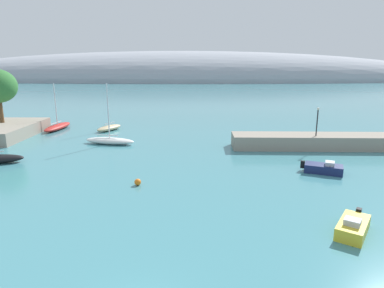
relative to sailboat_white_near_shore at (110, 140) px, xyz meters
name	(u,v)px	position (x,y,z in m)	size (l,w,h in m)	color
breakwater_rocks	(326,141)	(30.49, -2.22, 0.42)	(25.67, 4.25, 1.91)	gray
distant_ridge	(180,80)	(2.05, 194.54, -0.54)	(386.27, 86.84, 40.44)	#999EA8
sailboat_white_near_shore	(110,140)	(0.00, 0.00, 0.00)	(7.74, 3.62, 8.75)	white
sailboat_sand_mid_mooring	(109,127)	(-2.65, 10.10, 0.00)	(4.34, 5.96, 8.20)	#C6B284
sailboat_red_end_of_line	(58,127)	(-12.03, 10.92, 0.00)	(3.01, 8.49, 8.12)	red
motorboat_yellow_foreground	(353,227)	(23.28, -26.20, -0.04)	(3.48, 4.00, 1.30)	yellow
motorboat_navy_alongside_breakwater	(324,168)	(26.22, -12.98, -0.05)	(4.41, 3.21, 1.29)	navy
mooring_buoy_orange	(138,182)	(6.91, -16.98, -0.21)	(0.64, 0.64, 0.64)	orange
harbor_lamp_post	(317,118)	(28.80, -2.97, 3.77)	(0.36, 0.36, 3.84)	black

